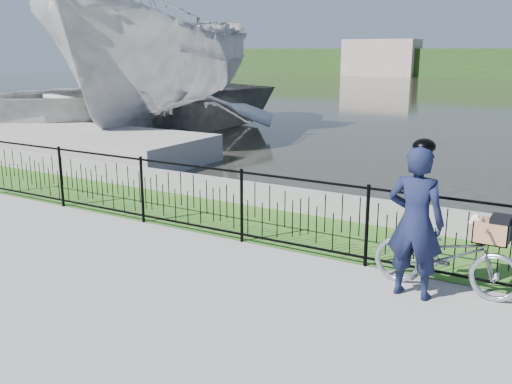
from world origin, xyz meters
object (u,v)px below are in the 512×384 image
Objects in this scene: bicycle_rig at (447,254)px; cyclist at (416,221)px; dock at (50,140)px; boat_near at (164,67)px; boat_far at (119,98)px.

cyclist is (-0.32, -0.34, 0.47)m from bicycle_rig.
dock is 12.83m from bicycle_rig.
bicycle_rig is at bearing -36.88° from boat_near.
boat_near is at bearing 141.27° from cyclist.
bicycle_rig is 0.14× the size of boat_near.
cyclist is at bearing -38.73° from boat_near.
boat_near is at bearing 81.40° from dock.
cyclist is (11.81, -4.53, 0.59)m from dock.
boat_far reaches higher than bicycle_rig.
boat_near reaches higher than bicycle_rig.
dock is 4.88m from boat_near.
cyclist reaches higher than bicycle_rig.
boat_near is 0.90× the size of boat_far.
dock is at bearing -72.99° from boat_far.
bicycle_rig is 0.92× the size of cyclist.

